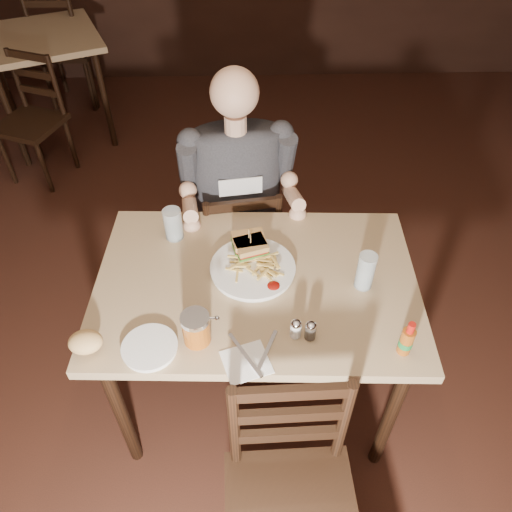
{
  "coord_description": "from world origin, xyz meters",
  "views": [
    {
      "loc": [
        -0.24,
        -1.04,
        2.11
      ],
      "look_at": [
        -0.2,
        0.22,
        0.85
      ],
      "focal_mm": 35.0,
      "sensor_mm": 36.0,
      "label": 1
    }
  ],
  "objects_px": {
    "chair_far": "(239,244)",
    "side_plate": "(150,348)",
    "bg_table": "(40,48)",
    "diner": "(238,173)",
    "bg_chair_far": "(68,50)",
    "hot_sauce": "(408,338)",
    "main_table": "(256,296)",
    "dinner_plate": "(253,269)",
    "glass_right": "(366,271)",
    "bg_chair_near": "(29,124)",
    "glass_left": "(173,224)",
    "syrup_dispenser": "(196,328)"
  },
  "relations": [
    {
      "from": "chair_far",
      "to": "side_plate",
      "type": "xyz_separation_m",
      "value": [
        -0.28,
        -0.86,
        0.37
      ]
    },
    {
      "from": "bg_table",
      "to": "diner",
      "type": "height_order",
      "value": "diner"
    },
    {
      "from": "bg_table",
      "to": "side_plate",
      "type": "relative_size",
      "value": 5.96
    },
    {
      "from": "bg_chair_far",
      "to": "hot_sauce",
      "type": "relative_size",
      "value": 6.34
    },
    {
      "from": "main_table",
      "to": "dinner_plate",
      "type": "distance_m",
      "value": 0.11
    },
    {
      "from": "glass_right",
      "to": "diner",
      "type": "bearing_deg",
      "value": 128.27
    },
    {
      "from": "main_table",
      "to": "side_plate",
      "type": "distance_m",
      "value": 0.46
    },
    {
      "from": "bg_chair_near",
      "to": "dinner_plate",
      "type": "distance_m",
      "value": 2.27
    },
    {
      "from": "bg_chair_near",
      "to": "dinner_plate",
      "type": "height_order",
      "value": "bg_chair_near"
    },
    {
      "from": "hot_sauce",
      "to": "main_table",
      "type": "bearing_deg",
      "value": 145.63
    },
    {
      "from": "bg_chair_far",
      "to": "side_plate",
      "type": "xyz_separation_m",
      "value": [
        1.1,
        -3.16,
        0.33
      ]
    },
    {
      "from": "bg_chair_far",
      "to": "glass_left",
      "type": "bearing_deg",
      "value": 114.4
    },
    {
      "from": "hot_sauce",
      "to": "chair_far",
      "type": "bearing_deg",
      "value": 120.6
    },
    {
      "from": "main_table",
      "to": "chair_far",
      "type": "bearing_deg",
      "value": 96.67
    },
    {
      "from": "bg_table",
      "to": "bg_chair_near",
      "type": "xyz_separation_m",
      "value": [
        0.0,
        -0.55,
        -0.27
      ]
    },
    {
      "from": "dinner_plate",
      "to": "glass_left",
      "type": "bearing_deg",
      "value": 147.11
    },
    {
      "from": "bg_chair_near",
      "to": "syrup_dispenser",
      "type": "distance_m",
      "value": 2.42
    },
    {
      "from": "bg_chair_far",
      "to": "syrup_dispenser",
      "type": "height_order",
      "value": "syrup_dispenser"
    },
    {
      "from": "main_table",
      "to": "hot_sauce",
      "type": "height_order",
      "value": "hot_sauce"
    },
    {
      "from": "glass_right",
      "to": "hot_sauce",
      "type": "bearing_deg",
      "value": -74.66
    },
    {
      "from": "glass_right",
      "to": "syrup_dispenser",
      "type": "xyz_separation_m",
      "value": [
        -0.58,
        -0.22,
        -0.01
      ]
    },
    {
      "from": "chair_far",
      "to": "diner",
      "type": "relative_size",
      "value": 0.93
    },
    {
      "from": "diner",
      "to": "hot_sauce",
      "type": "relative_size",
      "value": 6.36
    },
    {
      "from": "diner",
      "to": "glass_left",
      "type": "distance_m",
      "value": 0.38
    },
    {
      "from": "main_table",
      "to": "diner",
      "type": "height_order",
      "value": "diner"
    },
    {
      "from": "glass_right",
      "to": "side_plate",
      "type": "xyz_separation_m",
      "value": [
        -0.73,
        -0.26,
        -0.07
      ]
    },
    {
      "from": "main_table",
      "to": "bg_chair_near",
      "type": "xyz_separation_m",
      "value": [
        -1.45,
        1.78,
        -0.28
      ]
    },
    {
      "from": "main_table",
      "to": "glass_right",
      "type": "height_order",
      "value": "glass_right"
    },
    {
      "from": "diner",
      "to": "dinner_plate",
      "type": "relative_size",
      "value": 2.89
    },
    {
      "from": "bg_chair_far",
      "to": "bg_table",
      "type": "bearing_deg",
      "value": 91.11
    },
    {
      "from": "main_table",
      "to": "glass_right",
      "type": "relative_size",
      "value": 8.19
    },
    {
      "from": "dinner_plate",
      "to": "bg_table",
      "type": "bearing_deg",
      "value": 122.25
    },
    {
      "from": "dinner_plate",
      "to": "syrup_dispenser",
      "type": "height_order",
      "value": "syrup_dispenser"
    },
    {
      "from": "bg_table",
      "to": "glass_right",
      "type": "xyz_separation_m",
      "value": [
        1.83,
        -2.36,
        0.16
      ]
    },
    {
      "from": "side_plate",
      "to": "bg_chair_far",
      "type": "bearing_deg",
      "value": 109.12
    },
    {
      "from": "bg_table",
      "to": "diner",
      "type": "distance_m",
      "value": 2.28
    },
    {
      "from": "glass_left",
      "to": "hot_sauce",
      "type": "distance_m",
      "value": 0.96
    },
    {
      "from": "chair_far",
      "to": "bg_chair_near",
      "type": "bearing_deg",
      "value": -48.75
    },
    {
      "from": "glass_right",
      "to": "bg_chair_far",
      "type": "bearing_deg",
      "value": 122.18
    },
    {
      "from": "diner",
      "to": "glass_right",
      "type": "relative_size",
      "value": 6.05
    },
    {
      "from": "bg_chair_far",
      "to": "dinner_plate",
      "type": "distance_m",
      "value": 3.19
    },
    {
      "from": "bg_chair_near",
      "to": "side_plate",
      "type": "bearing_deg",
      "value": -40.68
    },
    {
      "from": "diner",
      "to": "hot_sauce",
      "type": "height_order",
      "value": "diner"
    },
    {
      "from": "dinner_plate",
      "to": "diner",
      "type": "bearing_deg",
      "value": 95.89
    },
    {
      "from": "bg_chair_far",
      "to": "bg_chair_near",
      "type": "distance_m",
      "value": 1.1
    },
    {
      "from": "bg_table",
      "to": "bg_chair_near",
      "type": "distance_m",
      "value": 0.61
    },
    {
      "from": "chair_far",
      "to": "bg_chair_far",
      "type": "distance_m",
      "value": 2.68
    },
    {
      "from": "dinner_plate",
      "to": "glass_left",
      "type": "height_order",
      "value": "glass_left"
    },
    {
      "from": "chair_far",
      "to": "hot_sauce",
      "type": "bearing_deg",
      "value": 112.85
    },
    {
      "from": "bg_table",
      "to": "chair_far",
      "type": "bearing_deg",
      "value": -51.74
    }
  ]
}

